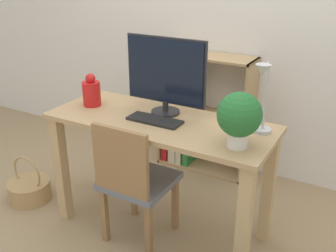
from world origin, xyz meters
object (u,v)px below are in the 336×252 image
(chair, at_px, (134,179))
(basket, at_px, (29,189))
(monitor, at_px, (166,73))
(vase, at_px, (92,92))
(bookshelf, at_px, (190,112))
(desk_lamp, at_px, (263,92))
(keyboard, at_px, (155,120))
(potted_plant, at_px, (239,116))

(chair, distance_m, basket, 1.01)
(monitor, xyz_separation_m, basket, (-0.99, -0.31, -0.95))
(basket, bearing_deg, vase, 21.58)
(vase, relative_size, bookshelf, 0.22)
(vase, distance_m, chair, 0.64)
(monitor, bearing_deg, desk_lamp, -3.97)
(keyboard, distance_m, bookshelf, 1.01)
(bookshelf, relative_size, basket, 2.76)
(desk_lamp, xyz_separation_m, chair, (-0.66, -0.26, -0.58))
(keyboard, xyz_separation_m, chair, (-0.06, -0.15, -0.34))
(bookshelf, distance_m, basket, 1.40)
(vase, distance_m, bookshelf, 1.02)
(desk_lamp, distance_m, chair, 0.91)
(bookshelf, bearing_deg, monitor, -74.63)
(chair, bearing_deg, bookshelf, 99.26)
(monitor, xyz_separation_m, chair, (-0.05, -0.31, -0.59))
(vase, height_order, basket, vase)
(vase, xyz_separation_m, potted_plant, (1.04, -0.12, 0.08))
(vase, height_order, bookshelf, vase)
(chair, bearing_deg, potted_plant, 7.51)
(keyboard, bearing_deg, bookshelf, 103.68)
(keyboard, xyz_separation_m, basket, (-1.01, -0.16, -0.70))
(desk_lamp, bearing_deg, monitor, 176.03)
(desk_lamp, bearing_deg, keyboard, -169.54)
(monitor, height_order, vase, monitor)
(monitor, xyz_separation_m, vase, (-0.49, -0.11, -0.17))
(monitor, distance_m, basket, 1.41)
(basket, bearing_deg, bookshelf, 54.68)
(basket, bearing_deg, monitor, 17.44)
(keyboard, bearing_deg, chair, -110.61)
(monitor, relative_size, basket, 1.49)
(vase, bearing_deg, bookshelf, 73.14)
(vase, xyz_separation_m, basket, (-0.51, -0.20, -0.78))
(potted_plant, bearing_deg, monitor, 157.30)
(chair, bearing_deg, vase, 156.61)
(monitor, bearing_deg, keyboard, -85.32)
(keyboard, relative_size, potted_plant, 1.14)
(bookshelf, height_order, basket, bookshelf)
(monitor, distance_m, desk_lamp, 0.61)
(vase, bearing_deg, desk_lamp, 3.63)
(bookshelf, bearing_deg, keyboard, -76.32)
(monitor, height_order, desk_lamp, monitor)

